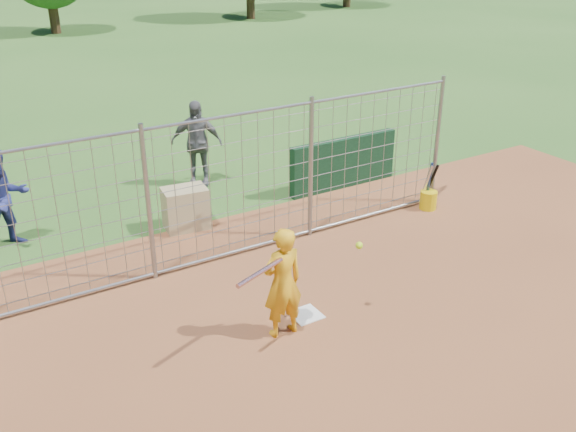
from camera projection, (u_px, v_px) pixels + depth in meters
ground at (299, 309)px, 9.61m from camera, size 100.00×100.00×0.00m
home_plate at (306, 315)px, 9.45m from camera, size 0.43×0.43×0.02m
dugout_wall at (343, 163)px, 13.77m from camera, size 2.60×0.20×1.10m
batter at (283, 283)px, 8.71m from camera, size 0.60×0.40×1.64m
bystander_a at (4, 199)px, 11.10m from camera, size 1.01×0.87×1.83m
bystander_b at (196, 143)px, 13.76m from camera, size 1.18×0.96×1.88m
equipment_bin at (186, 208)px, 11.97m from camera, size 0.86×0.64×0.80m
equipment_in_play at (286, 265)px, 8.28m from camera, size 2.05×0.37×0.14m
bucket_with_bats at (428, 197)px, 12.84m from camera, size 0.34×0.40×0.98m
backstop_fence at (235, 188)px, 10.63m from camera, size 9.08×0.08×2.60m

